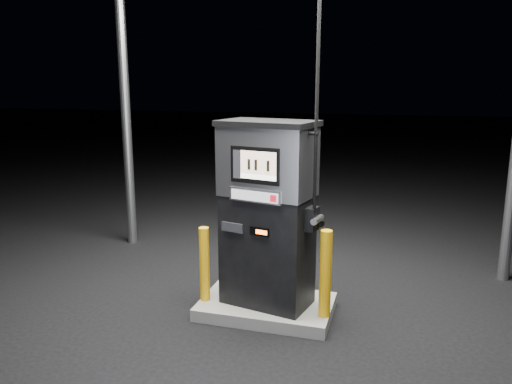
# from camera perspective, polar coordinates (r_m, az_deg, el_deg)

# --- Properties ---
(ground) EXTENTS (80.00, 80.00, 0.00)m
(ground) POSITION_cam_1_polar(r_m,az_deg,el_deg) (6.33, 1.20, -13.57)
(ground) COLOR black
(ground) RESTS_ON ground
(pump_island) EXTENTS (1.60, 1.00, 0.15)m
(pump_island) POSITION_cam_1_polar(r_m,az_deg,el_deg) (6.30, 1.20, -12.96)
(pump_island) COLOR slate
(pump_island) RESTS_ON ground
(fuel_dispenser) EXTENTS (1.27, 0.86, 4.57)m
(fuel_dispenser) POSITION_cam_1_polar(r_m,az_deg,el_deg) (5.86, 1.36, -2.34)
(fuel_dispenser) COLOR black
(fuel_dispenser) RESTS_ON pump_island
(bollard_left) EXTENTS (0.14, 0.14, 0.92)m
(bollard_left) POSITION_cam_1_polar(r_m,az_deg,el_deg) (6.17, -5.90, -8.19)
(bollard_left) COLOR #FAAE0D
(bollard_left) RESTS_ON pump_island
(bollard_right) EXTENTS (0.16, 0.16, 1.02)m
(bollard_right) POSITION_cam_1_polar(r_m,az_deg,el_deg) (5.76, 7.94, -9.25)
(bollard_right) COLOR #FAAE0D
(bollard_right) RESTS_ON pump_island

